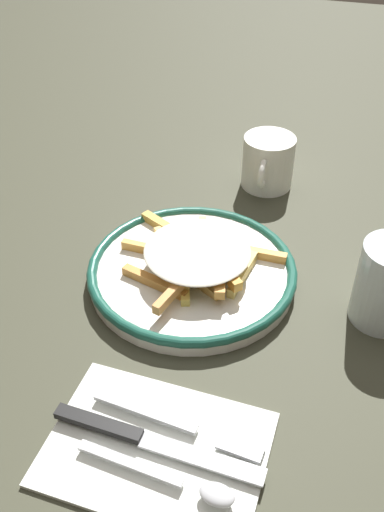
{
  "coord_description": "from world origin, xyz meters",
  "views": [
    {
      "loc": [
        0.53,
        0.16,
        0.49
      ],
      "look_at": [
        0.0,
        0.0,
        0.04
      ],
      "focal_mm": 40.3,
      "sensor_mm": 36.0,
      "label": 1
    }
  ],
  "objects_px": {
    "plate": "(192,271)",
    "napkin": "(157,447)",
    "fork": "(177,423)",
    "spoon": "(182,482)",
    "fries_heap": "(195,254)",
    "coffee_mug": "(268,162)",
    "knife": "(138,437)"
  },
  "relations": [
    {
      "from": "plate",
      "to": "spoon",
      "type": "bearing_deg",
      "value": 14.65
    },
    {
      "from": "napkin",
      "to": "coffee_mug",
      "type": "distance_m",
      "value": 0.49
    },
    {
      "from": "plate",
      "to": "knife",
      "type": "distance_m",
      "value": 0.24
    },
    {
      "from": "plate",
      "to": "napkin",
      "type": "height_order",
      "value": "plate"
    },
    {
      "from": "plate",
      "to": "knife",
      "type": "relative_size",
      "value": 1.25
    },
    {
      "from": "fries_heap",
      "to": "knife",
      "type": "bearing_deg",
      "value": 3.57
    },
    {
      "from": "plate",
      "to": "napkin",
      "type": "xyz_separation_m",
      "value": [
        0.24,
        0.04,
        -0.01
      ]
    },
    {
      "from": "coffee_mug",
      "to": "plate",
      "type": "bearing_deg",
      "value": -10.94
    },
    {
      "from": "napkin",
      "to": "fork",
      "type": "xyz_separation_m",
      "value": [
        -0.03,
        0.01,
        0.01
      ]
    },
    {
      "from": "napkin",
      "to": "spoon",
      "type": "xyz_separation_m",
      "value": [
        0.03,
        0.03,
        0.01
      ]
    },
    {
      "from": "fries_heap",
      "to": "coffee_mug",
      "type": "relative_size",
      "value": 2.01
    },
    {
      "from": "fries_heap",
      "to": "fork",
      "type": "distance_m",
      "value": 0.23
    },
    {
      "from": "napkin",
      "to": "fork",
      "type": "relative_size",
      "value": 1.16
    },
    {
      "from": "plate",
      "to": "napkin",
      "type": "relative_size",
      "value": 1.28
    },
    {
      "from": "fries_heap",
      "to": "coffee_mug",
      "type": "bearing_deg",
      "value": 169.51
    },
    {
      "from": "napkin",
      "to": "spoon",
      "type": "height_order",
      "value": "spoon"
    },
    {
      "from": "fries_heap",
      "to": "spoon",
      "type": "height_order",
      "value": "fries_heap"
    },
    {
      "from": "plate",
      "to": "knife",
      "type": "height_order",
      "value": "plate"
    },
    {
      "from": "spoon",
      "to": "coffee_mug",
      "type": "height_order",
      "value": "coffee_mug"
    },
    {
      "from": "napkin",
      "to": "plate",
      "type": "bearing_deg",
      "value": -171.34
    },
    {
      "from": "coffee_mug",
      "to": "napkin",
      "type": "bearing_deg",
      "value": -1.28
    },
    {
      "from": "fries_heap",
      "to": "fork",
      "type": "relative_size",
      "value": 1.19
    },
    {
      "from": "fork",
      "to": "plate",
      "type": "bearing_deg",
      "value": -167.21
    },
    {
      "from": "plate",
      "to": "coffee_mug",
      "type": "distance_m",
      "value": 0.25
    },
    {
      "from": "knife",
      "to": "coffee_mug",
      "type": "xyz_separation_m",
      "value": [
        -0.49,
        0.03,
        0.03
      ]
    },
    {
      "from": "plate",
      "to": "knife",
      "type": "bearing_deg",
      "value": 4.3
    },
    {
      "from": "spoon",
      "to": "coffee_mug",
      "type": "relative_size",
      "value": 1.45
    },
    {
      "from": "spoon",
      "to": "fork",
      "type": "bearing_deg",
      "value": -158.7
    },
    {
      "from": "plate",
      "to": "fork",
      "type": "bearing_deg",
      "value": 12.79
    },
    {
      "from": "fries_heap",
      "to": "fork",
      "type": "xyz_separation_m",
      "value": [
        0.22,
        0.05,
        -0.03
      ]
    },
    {
      "from": "plate",
      "to": "napkin",
      "type": "distance_m",
      "value": 0.25
    },
    {
      "from": "knife",
      "to": "spoon",
      "type": "bearing_deg",
      "value": 58.95
    }
  ]
}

